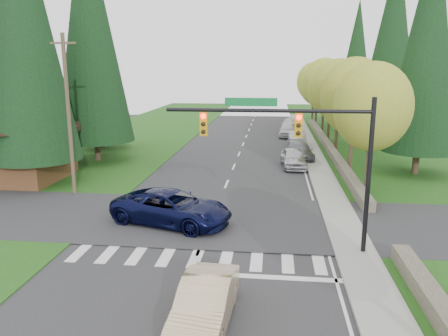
% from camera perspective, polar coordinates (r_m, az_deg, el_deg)
% --- Properties ---
extents(ground, '(120.00, 120.00, 0.00)m').
position_cam_1_polar(ground, '(16.29, -5.77, -16.31)').
color(ground, '#28282B').
rests_on(ground, ground).
extents(grass_east, '(14.00, 110.00, 0.06)m').
position_cam_1_polar(grass_east, '(36.15, 22.11, -0.67)').
color(grass_east, '#1D4713').
rests_on(grass_east, ground).
extents(grass_west, '(14.00, 110.00, 0.06)m').
position_cam_1_polar(grass_west, '(38.35, -18.59, 0.36)').
color(grass_west, '#1D4713').
rests_on(grass_west, ground).
extents(cross_street, '(120.00, 8.00, 0.10)m').
position_cam_1_polar(cross_street, '(23.48, -1.64, -6.83)').
color(cross_street, '#28282B').
rests_on(cross_street, ground).
extents(sidewalk_east, '(1.80, 80.00, 0.13)m').
position_cam_1_polar(sidewalk_east, '(36.91, 12.15, 0.33)').
color(sidewalk_east, gray).
rests_on(sidewalk_east, ground).
extents(curb_east, '(0.20, 80.00, 0.13)m').
position_cam_1_polar(curb_east, '(36.84, 10.84, 0.37)').
color(curb_east, gray).
rests_on(curb_east, ground).
extents(stone_wall_north, '(0.70, 40.00, 0.70)m').
position_cam_1_polar(stone_wall_north, '(44.85, 13.38, 2.85)').
color(stone_wall_north, '#4C4438').
rests_on(stone_wall_north, ground).
extents(traffic_signal, '(8.70, 0.37, 6.80)m').
position_cam_1_polar(traffic_signal, '(18.64, 10.15, 3.61)').
color(traffic_signal, black).
rests_on(traffic_signal, ground).
extents(brown_building, '(8.40, 8.40, 5.40)m').
position_cam_1_polar(brown_building, '(34.44, -25.47, 3.67)').
color(brown_building, '#4C2D19').
rests_on(brown_building, ground).
extents(utility_pole, '(1.60, 0.24, 10.00)m').
position_cam_1_polar(utility_pole, '(28.94, -19.63, 6.65)').
color(utility_pole, '#473828').
rests_on(utility_pole, ground).
extents(decid_tree_0, '(4.80, 4.80, 8.37)m').
position_cam_1_polar(decid_tree_0, '(28.61, 18.82, 7.56)').
color(decid_tree_0, '#38281C').
rests_on(decid_tree_0, ground).
extents(decid_tree_1, '(5.20, 5.20, 8.80)m').
position_cam_1_polar(decid_tree_1, '(35.47, 16.65, 8.95)').
color(decid_tree_1, '#38281C').
rests_on(decid_tree_1, ground).
extents(decid_tree_2, '(5.00, 5.00, 8.82)m').
position_cam_1_polar(decid_tree_2, '(42.34, 14.77, 9.80)').
color(decid_tree_2, '#38281C').
rests_on(decid_tree_2, ground).
extents(decid_tree_3, '(5.00, 5.00, 8.55)m').
position_cam_1_polar(decid_tree_3, '(49.29, 13.73, 9.94)').
color(decid_tree_3, '#38281C').
rests_on(decid_tree_3, ground).
extents(decid_tree_4, '(5.40, 5.40, 9.18)m').
position_cam_1_polar(decid_tree_4, '(56.24, 12.98, 10.71)').
color(decid_tree_4, '#38281C').
rests_on(decid_tree_4, ground).
extents(decid_tree_5, '(4.80, 4.80, 8.30)m').
position_cam_1_polar(decid_tree_5, '(63.19, 12.08, 10.48)').
color(decid_tree_5, '#38281C').
rests_on(decid_tree_5, ground).
extents(decid_tree_6, '(5.20, 5.20, 8.86)m').
position_cam_1_polar(decid_tree_6, '(70.16, 11.64, 10.99)').
color(decid_tree_6, '#38281C').
rests_on(decid_tree_6, ground).
extents(conifer_w_a, '(6.12, 6.12, 19.80)m').
position_cam_1_polar(conifer_w_a, '(32.34, -24.65, 16.88)').
color(conifer_w_a, '#38281C').
rests_on(conifer_w_a, ground).
extents(conifer_w_b, '(5.44, 5.44, 17.80)m').
position_cam_1_polar(conifer_w_b, '(37.23, -25.37, 14.59)').
color(conifer_w_b, '#38281C').
rests_on(conifer_w_b, ground).
extents(conifer_w_c, '(6.46, 6.46, 20.80)m').
position_cam_1_polar(conifer_w_c, '(39.08, -17.16, 17.32)').
color(conifer_w_c, '#38281C').
rests_on(conifer_w_c, ground).
extents(conifer_w_e, '(5.78, 5.78, 18.80)m').
position_cam_1_polar(conifer_w_e, '(45.31, -16.38, 15.42)').
color(conifer_w_e, '#38281C').
rests_on(conifer_w_e, ground).
extents(conifer_e_a, '(5.44, 5.44, 17.80)m').
position_cam_1_polar(conifer_e_a, '(35.61, 25.08, 14.75)').
color(conifer_e_a, '#38281C').
rests_on(conifer_e_a, ground).
extents(conifer_e_b, '(6.12, 6.12, 19.80)m').
position_cam_1_polar(conifer_e_b, '(49.39, 21.14, 15.42)').
color(conifer_e_b, '#38281C').
rests_on(conifer_e_b, ground).
extents(conifer_e_c, '(5.10, 5.10, 16.80)m').
position_cam_1_polar(conifer_e_c, '(62.83, 16.91, 13.64)').
color(conifer_e_c, '#38281C').
rests_on(conifer_e_c, ground).
extents(sedan_champagne, '(1.83, 4.62, 1.49)m').
position_cam_1_polar(sedan_champagne, '(14.33, -2.50, -17.22)').
color(sedan_champagne, '#D1B68B').
rests_on(sedan_champagne, ground).
extents(suv_navy, '(6.89, 4.67, 1.75)m').
position_cam_1_polar(suv_navy, '(22.84, -6.82, -5.17)').
color(suv_navy, black).
rests_on(suv_navy, ground).
extents(parked_car_a, '(2.23, 4.75, 1.57)m').
position_cam_1_polar(parked_car_a, '(35.94, 9.06, 1.30)').
color(parked_car_a, '#B4B4B9').
rests_on(parked_car_a, ground).
extents(parked_car_b, '(2.44, 5.11, 1.44)m').
position_cam_1_polar(parked_car_b, '(39.45, 9.93, 2.20)').
color(parked_car_b, slate).
rests_on(parked_car_b, ground).
extents(parked_car_c, '(1.78, 4.83, 1.58)m').
position_cam_1_polar(parked_car_c, '(45.18, 9.52, 3.66)').
color(parked_car_c, '#A1A1A6').
rests_on(parked_car_c, ground).
extents(parked_car_d, '(2.23, 4.81, 1.59)m').
position_cam_1_polar(parked_car_d, '(52.09, 8.33, 4.93)').
color(parked_car_d, silver).
rests_on(parked_car_d, ground).
extents(parked_car_e, '(2.10, 4.71, 1.34)m').
position_cam_1_polar(parked_car_e, '(58.08, 8.49, 5.62)').
color(parked_car_e, '#B6B7BB').
rests_on(parked_car_e, ground).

